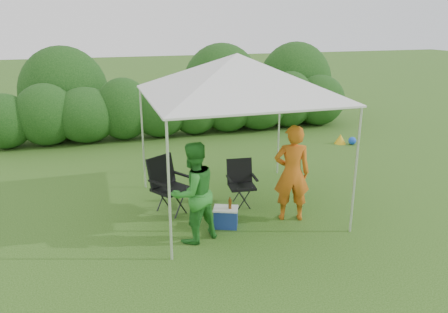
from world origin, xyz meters
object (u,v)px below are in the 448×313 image
object	(u,v)px
canopy	(237,75)
man	(292,173)
chair_left	(167,181)
woman	(193,193)
cooler	(226,217)
chair_right	(241,180)

from	to	relation	value
canopy	man	world-z (taller)	canopy
canopy	chair_left	distance (m)	2.27
chair_left	man	size ratio (longest dim) A/B	0.60
canopy	man	size ratio (longest dim) A/B	1.82
woman	canopy	bearing A→B (deg)	-158.21
chair_left	woman	distance (m)	1.25
canopy	cooler	distance (m)	2.44
canopy	chair_right	size ratio (longest dim) A/B	3.60
canopy	chair_right	bearing A→B (deg)	42.37
cooler	chair_right	bearing A→B (deg)	78.71
man	woman	world-z (taller)	man
canopy	woman	distance (m)	2.20
canopy	man	xyz separation A→B (m)	(0.75, -0.75, -1.61)
canopy	man	distance (m)	1.93
chair_right	chair_left	xyz separation A→B (m)	(-1.39, 0.08, 0.09)
canopy	chair_right	distance (m)	1.98
chair_left	cooler	size ratio (longest dim) A/B	2.08
chair_left	cooler	distance (m)	1.31
chair_left	man	world-z (taller)	man
chair_right	man	distance (m)	1.13
chair_left	cooler	world-z (taller)	chair_left
chair_left	man	xyz separation A→B (m)	(2.01, -0.96, 0.27)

